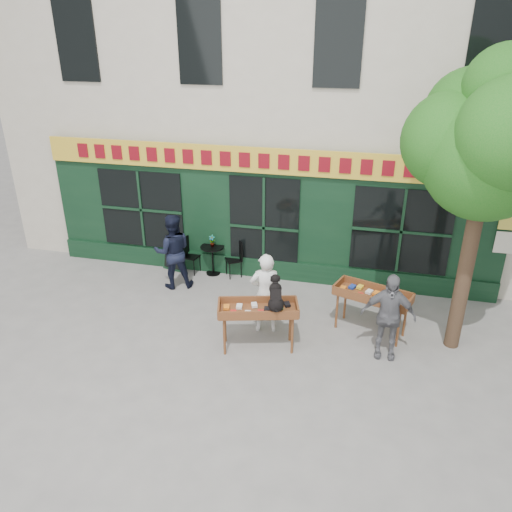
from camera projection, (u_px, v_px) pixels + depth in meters
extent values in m
plane|color=slate|center=(240.00, 325.00, 10.62)|extent=(80.00, 80.00, 0.00)
cube|color=beige|center=(294.00, 58.00, 13.83)|extent=(14.00, 7.00, 10.00)
cube|color=black|center=(265.00, 216.00, 12.09)|extent=(11.00, 0.16, 3.20)
cube|color=gold|center=(264.00, 161.00, 11.40)|extent=(11.00, 0.06, 0.60)
cube|color=maroon|center=(264.00, 161.00, 11.36)|extent=(9.60, 0.03, 0.34)
cube|color=black|center=(264.00, 268.00, 12.57)|extent=(11.00, 0.10, 0.50)
cube|color=black|center=(264.00, 227.00, 12.11)|extent=(1.70, 0.05, 2.50)
cube|color=black|center=(142.00, 209.00, 12.71)|extent=(2.20, 0.05, 2.00)
cube|color=black|center=(401.00, 231.00, 11.34)|extent=(2.20, 0.05, 2.00)
cube|color=silver|center=(505.00, 243.00, 10.88)|extent=(0.42, 0.02, 0.50)
cube|color=#E5D14C|center=(510.00, 219.00, 10.65)|extent=(0.42, 0.02, 0.50)
cylinder|color=#382619|center=(467.00, 264.00, 9.22)|extent=(0.28, 0.28, 3.60)
sphere|color=#145A14|center=(488.00, 156.00, 8.38)|extent=(2.20, 2.20, 2.20)
sphere|color=#145A14|center=(451.00, 140.00, 8.61)|extent=(1.70, 1.70, 1.70)
sphere|color=#145A14|center=(470.00, 114.00, 8.73)|extent=(1.60, 1.60, 1.60)
sphere|color=#145A14|center=(507.00, 87.00, 7.99)|extent=(1.40, 1.40, 1.40)
cylinder|color=brown|center=(224.00, 337.00, 9.52)|extent=(0.05, 0.05, 0.80)
cylinder|color=brown|center=(292.00, 336.00, 9.56)|extent=(0.05, 0.05, 0.80)
cylinder|color=brown|center=(225.00, 324.00, 9.92)|extent=(0.05, 0.05, 0.80)
cylinder|color=brown|center=(290.00, 323.00, 9.95)|extent=(0.05, 0.05, 0.80)
cube|color=brown|center=(258.00, 311.00, 9.56)|extent=(1.60, 0.95, 0.05)
cube|color=brown|center=(259.00, 316.00, 9.27)|extent=(1.46, 0.43, 0.18)
cube|color=brown|center=(258.00, 300.00, 9.79)|extent=(1.46, 0.43, 0.18)
cube|color=brown|center=(258.00, 309.00, 9.54)|extent=(1.36, 0.73, 0.06)
imported|color=white|center=(265.00, 293.00, 10.12)|extent=(0.72, 0.57, 1.73)
cylinder|color=brown|center=(337.00, 311.00, 10.38)|extent=(0.05, 0.05, 0.80)
cylinder|color=brown|center=(398.00, 329.00, 9.75)|extent=(0.05, 0.05, 0.80)
cylinder|color=brown|center=(345.00, 302.00, 10.72)|extent=(0.05, 0.05, 0.80)
cylinder|color=brown|center=(405.00, 319.00, 10.09)|extent=(0.05, 0.05, 0.80)
cube|color=brown|center=(372.00, 297.00, 10.06)|extent=(1.61, 1.03, 0.05)
cube|color=brown|center=(368.00, 300.00, 9.80)|extent=(1.43, 0.52, 0.18)
cube|color=brown|center=(378.00, 288.00, 10.25)|extent=(1.43, 0.52, 0.18)
cube|color=brown|center=(373.00, 295.00, 10.04)|extent=(1.36, 0.79, 0.06)
imported|color=slate|center=(388.00, 316.00, 9.32)|extent=(1.03, 0.45, 1.73)
cylinder|color=black|center=(213.00, 273.00, 12.84)|extent=(0.36, 0.36, 0.03)
cylinder|color=black|center=(213.00, 260.00, 12.69)|extent=(0.04, 0.04, 0.72)
cylinder|color=black|center=(212.00, 247.00, 12.53)|extent=(0.60, 0.60, 0.03)
cube|color=black|center=(192.00, 256.00, 12.73)|extent=(0.42, 0.42, 0.03)
cube|color=black|center=(185.00, 246.00, 12.69)|extent=(0.10, 0.36, 0.50)
cylinder|color=black|center=(194.00, 268.00, 12.65)|extent=(0.02, 0.02, 0.44)
cylinder|color=black|center=(200.00, 263.00, 12.89)|extent=(0.02, 0.02, 0.44)
cylinder|color=black|center=(184.00, 266.00, 12.76)|extent=(0.02, 0.02, 0.44)
cylinder|color=black|center=(190.00, 261.00, 13.01)|extent=(0.02, 0.02, 0.44)
cube|color=black|center=(234.00, 260.00, 12.54)|extent=(0.50, 0.50, 0.03)
cube|color=black|center=(240.00, 250.00, 12.49)|extent=(0.23, 0.32, 0.50)
cylinder|color=black|center=(226.00, 267.00, 12.72)|extent=(0.02, 0.02, 0.44)
cylinder|color=black|center=(230.00, 271.00, 12.46)|extent=(0.02, 0.02, 0.44)
cylinder|color=black|center=(237.00, 265.00, 12.81)|extent=(0.02, 0.02, 0.44)
cylinder|color=black|center=(241.00, 270.00, 12.56)|extent=(0.02, 0.02, 0.44)
imported|color=gray|center=(212.00, 241.00, 12.46)|extent=(0.17, 0.12, 0.30)
imported|color=black|center=(173.00, 251.00, 11.86)|extent=(1.11, 1.01, 1.85)
cube|color=black|center=(173.00, 255.00, 12.91)|extent=(0.59, 0.32, 0.79)
cube|color=black|center=(172.00, 256.00, 12.89)|extent=(0.49, 0.28, 0.65)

